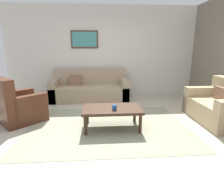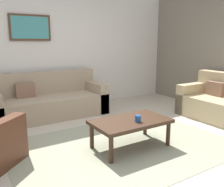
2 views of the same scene
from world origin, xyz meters
TOP-DOWN VIEW (x-y plane):
  - ground_plane at (0.00, 0.00)m, footprint 8.00×8.00m
  - rear_partition at (0.00, 2.60)m, footprint 6.00×0.12m
  - area_rug at (0.00, 0.00)m, footprint 3.10×2.20m
  - couch_main at (-0.42, 2.08)m, footprint 2.23×0.95m
  - couch_loveseat at (2.43, 0.10)m, footprint 0.92×1.34m
  - coffee_table at (0.09, -0.08)m, footprint 1.10×0.64m
  - cup at (0.12, -0.20)m, footprint 0.08×0.08m
  - framed_artwork at (-0.57, 2.51)m, footprint 0.83×0.04m

SIDE VIEW (x-z plane):
  - ground_plane at x=0.00m, z-range 0.00..0.00m
  - area_rug at x=0.00m, z-range 0.00..0.01m
  - couch_main at x=-0.42m, z-range -0.15..0.73m
  - couch_loveseat at x=2.43m, z-range -0.14..0.74m
  - coffee_table at x=0.09m, z-range 0.15..0.56m
  - cup at x=0.12m, z-range 0.41..0.50m
  - rear_partition at x=0.00m, z-range 0.00..2.80m
  - framed_artwork at x=-0.57m, z-range 1.51..2.04m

